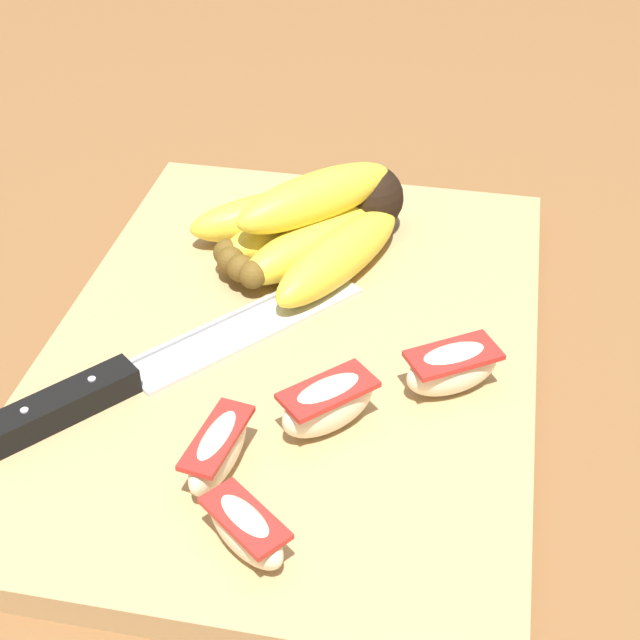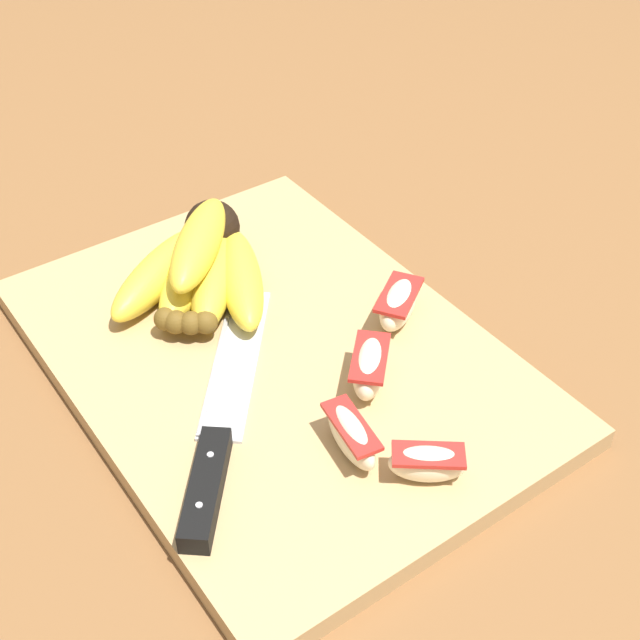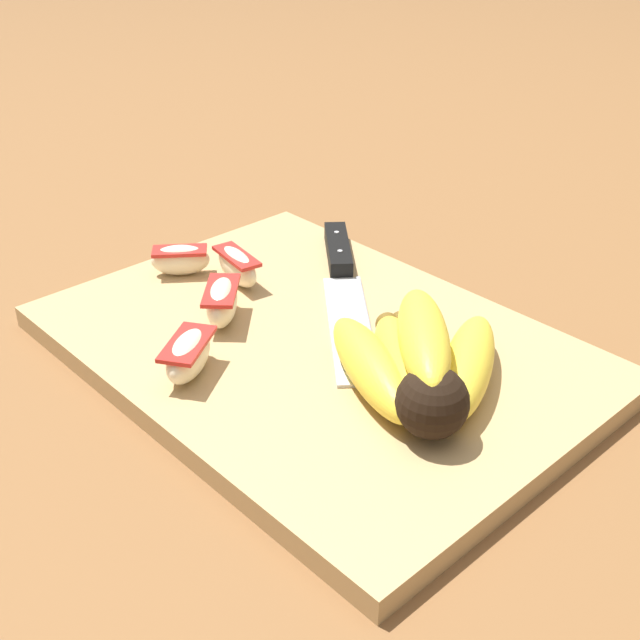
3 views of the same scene
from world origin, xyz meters
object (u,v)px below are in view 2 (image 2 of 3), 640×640
at_px(apple_wedge_extra, 354,434).
at_px(chefs_knife, 217,439).
at_px(banana_bunch, 201,265).
at_px(apple_wedge_near, 369,367).
at_px(apple_wedge_far, 428,463).
at_px(apple_wedge_middle, 398,304).

bearing_deg(apple_wedge_extra, chefs_knife, 51.44).
bearing_deg(banana_bunch, apple_wedge_near, -166.42).
bearing_deg(apple_wedge_extra, apple_wedge_far, -152.68).
bearing_deg(apple_wedge_far, apple_wedge_extra, 27.32).
relative_size(apple_wedge_middle, apple_wedge_extra, 1.01).
xyz_separation_m(banana_bunch, apple_wedge_middle, (-0.14, -0.12, -0.01)).
bearing_deg(apple_wedge_far, banana_bunch, 4.10).
height_order(banana_bunch, chefs_knife, banana_bunch).
xyz_separation_m(chefs_knife, apple_wedge_middle, (0.03, -0.20, 0.01)).
height_order(apple_wedge_near, apple_wedge_middle, apple_wedge_near).
relative_size(chefs_knife, apple_wedge_extra, 3.49).
distance_m(chefs_knife, apple_wedge_extra, 0.10).
xyz_separation_m(apple_wedge_near, apple_wedge_middle, (0.05, -0.07, -0.00)).
distance_m(banana_bunch, apple_wedge_extra, 0.24).
bearing_deg(chefs_knife, banana_bunch, -26.43).
xyz_separation_m(banana_bunch, apple_wedge_extra, (-0.24, 0.01, -0.01)).
relative_size(chefs_knife, apple_wedge_middle, 3.45).
bearing_deg(banana_bunch, apple_wedge_far, -175.90).
bearing_deg(apple_wedge_near, chefs_knife, 83.23).
bearing_deg(chefs_knife, apple_wedge_far, -137.22).
relative_size(banana_bunch, apple_wedge_near, 2.74).
bearing_deg(apple_wedge_near, banana_bunch, 13.58).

